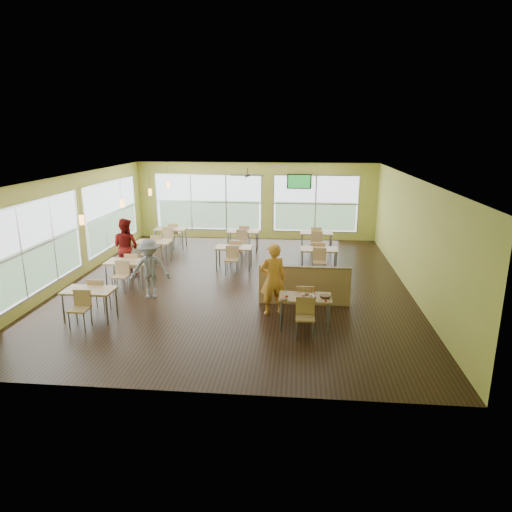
% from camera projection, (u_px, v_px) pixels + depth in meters
% --- Properties ---
extents(room, '(12.00, 12.04, 3.20)m').
position_uv_depth(room, '(236.00, 231.00, 13.36)').
color(room, black).
rests_on(room, ground).
extents(window_bays, '(9.24, 10.24, 2.38)m').
position_uv_depth(window_bays, '(176.00, 215.00, 16.58)').
color(window_bays, white).
rests_on(window_bays, room).
extents(main_table, '(1.22, 1.52, 0.87)m').
position_uv_depth(main_table, '(305.00, 301.00, 10.56)').
color(main_table, tan).
rests_on(main_table, floor).
extents(half_wall_divider, '(2.40, 0.14, 1.04)m').
position_uv_depth(half_wall_divider, '(304.00, 285.00, 11.98)').
color(half_wall_divider, tan).
rests_on(half_wall_divider, floor).
extents(dining_tables, '(6.92, 8.72, 0.87)m').
position_uv_depth(dining_tables, '(213.00, 248.00, 15.35)').
color(dining_tables, tan).
rests_on(dining_tables, floor).
extents(pendant_lights, '(0.11, 7.31, 0.86)m').
position_uv_depth(pendant_lights, '(136.00, 198.00, 14.07)').
color(pendant_lights, '#2D2119').
rests_on(pendant_lights, ceiling).
extents(ceiling_fan, '(1.25, 1.25, 0.29)m').
position_uv_depth(ceiling_fan, '(248.00, 175.00, 15.88)').
color(ceiling_fan, '#2D2119').
rests_on(ceiling_fan, ceiling).
extents(tv_backwall, '(1.00, 0.07, 0.60)m').
position_uv_depth(tv_backwall, '(299.00, 181.00, 18.63)').
color(tv_backwall, black).
rests_on(tv_backwall, wall_back).
extents(man_plaid, '(0.76, 0.62, 1.82)m').
position_uv_depth(man_plaid, '(273.00, 279.00, 11.25)').
color(man_plaid, orange).
rests_on(man_plaid, floor).
extents(patron_maroon, '(1.06, 0.94, 1.82)m').
position_uv_depth(patron_maroon, '(126.00, 247.00, 14.40)').
color(patron_maroon, '#5F0E0B').
rests_on(patron_maroon, floor).
extents(patron_grey, '(1.15, 0.79, 1.64)m').
position_uv_depth(patron_grey, '(150.00, 269.00, 12.41)').
color(patron_grey, slate).
rests_on(patron_grey, floor).
extents(cup_blue, '(0.08, 0.08, 0.30)m').
position_uv_depth(cup_blue, '(286.00, 296.00, 10.38)').
color(cup_blue, white).
rests_on(cup_blue, main_table).
extents(cup_yellow, '(0.09, 0.09, 0.32)m').
position_uv_depth(cup_yellow, '(303.00, 296.00, 10.37)').
color(cup_yellow, white).
rests_on(cup_yellow, main_table).
extents(cup_red_near, '(0.09, 0.09, 0.31)m').
position_uv_depth(cup_red_near, '(311.00, 296.00, 10.35)').
color(cup_red_near, white).
rests_on(cup_red_near, main_table).
extents(cup_red_far, '(0.09, 0.09, 0.31)m').
position_uv_depth(cup_red_far, '(314.00, 298.00, 10.26)').
color(cup_red_far, white).
rests_on(cup_red_far, main_table).
extents(food_basket, '(0.26, 0.26, 0.06)m').
position_uv_depth(food_basket, '(325.00, 296.00, 10.44)').
color(food_basket, black).
rests_on(food_basket, main_table).
extents(ketchup_cup, '(0.06, 0.06, 0.02)m').
position_uv_depth(ketchup_cup, '(326.00, 301.00, 10.20)').
color(ketchup_cup, '#A5070C').
rests_on(ketchup_cup, main_table).
extents(wrapper_left, '(0.19, 0.17, 0.04)m').
position_uv_depth(wrapper_left, '(283.00, 299.00, 10.27)').
color(wrapper_left, '#966F48').
rests_on(wrapper_left, main_table).
extents(wrapper_mid, '(0.20, 0.19, 0.05)m').
position_uv_depth(wrapper_mid, '(305.00, 294.00, 10.62)').
color(wrapper_mid, '#966F48').
rests_on(wrapper_mid, main_table).
extents(wrapper_right, '(0.19, 0.18, 0.04)m').
position_uv_depth(wrapper_right, '(313.00, 299.00, 10.32)').
color(wrapper_right, '#966F48').
rests_on(wrapper_right, main_table).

